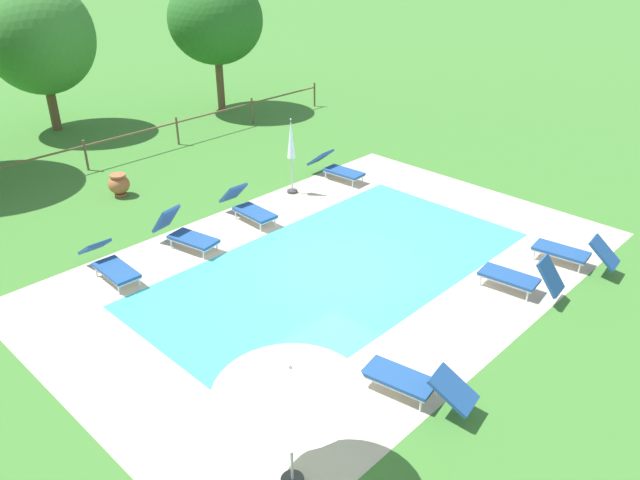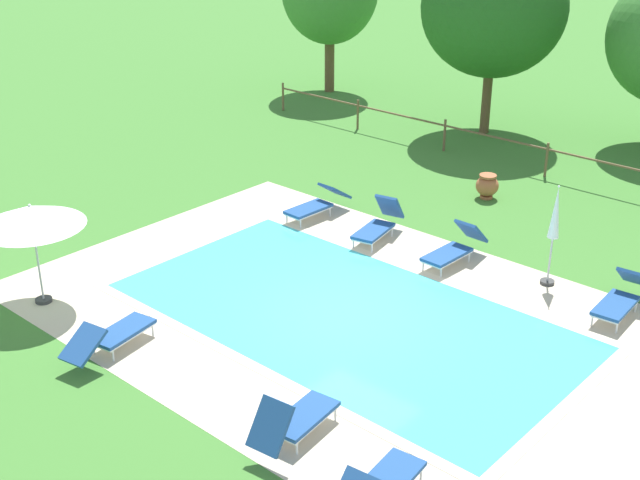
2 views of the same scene
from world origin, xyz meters
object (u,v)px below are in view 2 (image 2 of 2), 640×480
(sun_lounger_north_near_steps, at_px, (454,248))
(patio_umbrella_closed_row_west, at_px, (555,221))
(patio_umbrella_open_foreground, at_px, (31,216))
(tree_west_mid, at_px, (494,8))
(sun_lounger_south_far, at_px, (378,224))
(sun_lounger_north_far, at_px, (316,204))
(sun_lounger_north_mid, at_px, (112,335))
(sun_lounger_south_mid, at_px, (295,419))
(sun_lounger_south_near_corner, at_px, (621,298))
(terracotta_urn_near_fence, at_px, (487,186))

(sun_lounger_north_near_steps, xyz_separation_m, patio_umbrella_closed_row_west, (2.18, 0.51, 1.14))
(patio_umbrella_open_foreground, xyz_separation_m, tree_west_mid, (0.47, 16.96, 2.24))
(sun_lounger_south_far, xyz_separation_m, patio_umbrella_closed_row_west, (4.37, 0.60, 1.13))
(sun_lounger_north_far, height_order, patio_umbrella_closed_row_west, patio_umbrella_closed_row_west)
(sun_lounger_north_mid, height_order, sun_lounger_south_far, sun_lounger_south_far)
(sun_lounger_south_mid, relative_size, patio_umbrella_closed_row_west, 0.80)
(sun_lounger_north_near_steps, bearing_deg, sun_lounger_south_mid, -76.28)
(sun_lounger_south_far, height_order, patio_umbrella_closed_row_west, patio_umbrella_closed_row_west)
(tree_west_mid, bearing_deg, sun_lounger_south_mid, -67.91)
(sun_lounger_south_far, height_order, tree_west_mid, tree_west_mid)
(sun_lounger_north_near_steps, relative_size, sun_lounger_north_mid, 0.92)
(sun_lounger_south_far, relative_size, patio_umbrella_closed_row_west, 0.81)
(sun_lounger_north_mid, distance_m, sun_lounger_south_near_corner, 10.39)
(sun_lounger_south_mid, xyz_separation_m, patio_umbrella_open_foreground, (-7.29, -0.15, 1.60))
(patio_umbrella_open_foreground, distance_m, terracotta_urn_near_fence, 12.36)
(sun_lounger_north_far, bearing_deg, sun_lounger_north_near_steps, 0.72)
(tree_west_mid, bearing_deg, sun_lounger_north_mid, -82.29)
(sun_lounger_south_near_corner, xyz_separation_m, patio_umbrella_open_foreground, (-9.46, -7.76, 1.62))
(sun_lounger_north_mid, xyz_separation_m, patio_umbrella_closed_row_west, (4.88, 8.21, 1.17))
(sun_lounger_south_far, xyz_separation_m, terracotta_urn_near_fence, (0.55, 4.22, -0.02))
(sun_lounger_north_mid, relative_size, sun_lounger_south_mid, 1.12)
(sun_lounger_south_near_corner, height_order, patio_umbrella_open_foreground, patio_umbrella_open_foreground)
(patio_umbrella_closed_row_west, bearing_deg, sun_lounger_south_far, -172.16)
(sun_lounger_north_mid, relative_size, terracotta_urn_near_fence, 3.06)
(sun_lounger_north_mid, xyz_separation_m, patio_umbrella_open_foreground, (-2.80, 0.20, 1.64))
(sun_lounger_north_far, relative_size, sun_lounger_south_near_corner, 1.01)
(sun_lounger_south_mid, bearing_deg, sun_lounger_south_near_corner, 74.13)
(sun_lounger_south_near_corner, bearing_deg, sun_lounger_north_mid, -129.90)
(sun_lounger_south_mid, xyz_separation_m, sun_lounger_south_far, (-3.98, 7.25, -0.00))
(sun_lounger_north_far, xyz_separation_m, sun_lounger_south_far, (2.11, -0.04, 0.03))
(sun_lounger_north_near_steps, relative_size, sun_lounger_north_far, 0.95)
(patio_umbrella_closed_row_west, bearing_deg, tree_west_mid, 128.82)
(sun_lounger_north_near_steps, xyz_separation_m, terracotta_urn_near_fence, (-1.64, 4.13, -0.01))
(sun_lounger_north_near_steps, bearing_deg, tree_west_mid, 117.99)
(tree_west_mid, bearing_deg, sun_lounger_south_near_corner, -45.66)
(sun_lounger_north_far, bearing_deg, tree_west_mid, 94.38)
(sun_lounger_north_near_steps, height_order, sun_lounger_south_near_corner, sun_lounger_north_near_steps)
(sun_lounger_north_near_steps, distance_m, patio_umbrella_open_foreground, 9.44)
(sun_lounger_north_far, distance_m, sun_lounger_south_mid, 9.50)
(sun_lounger_south_mid, height_order, tree_west_mid, tree_west_mid)
(patio_umbrella_closed_row_west, relative_size, terracotta_urn_near_fence, 3.41)
(patio_umbrella_open_foreground, bearing_deg, sun_lounger_south_near_corner, 39.39)
(sun_lounger_north_near_steps, relative_size, terracotta_urn_near_fence, 2.82)
(terracotta_urn_near_fence, distance_m, tree_west_mid, 7.41)
(sun_lounger_north_mid, distance_m, patio_umbrella_closed_row_west, 9.62)
(sun_lounger_south_mid, distance_m, tree_west_mid, 18.54)
(sun_lounger_south_near_corner, distance_m, patio_umbrella_open_foreground, 12.34)
(terracotta_urn_near_fence, relative_size, tree_west_mid, 0.11)
(terracotta_urn_near_fence, bearing_deg, sun_lounger_south_near_corner, -34.60)
(sun_lounger_south_far, relative_size, patio_umbrella_open_foreground, 0.84)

